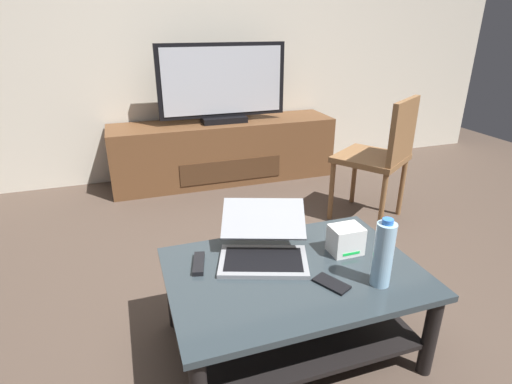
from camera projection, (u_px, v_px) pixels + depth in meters
name	position (u px, v px, depth m)	size (l,w,h in m)	color
ground_plane	(291.00, 344.00, 1.84)	(7.68, 7.68, 0.00)	#4C3D33
back_wall	(182.00, 15.00, 3.45)	(6.40, 0.12, 2.80)	beige
coffee_table	(293.00, 295.00, 1.73)	(1.03, 0.72, 0.40)	#2D383D
media_cabinet	(224.00, 151.00, 3.68)	(1.98, 0.48, 0.54)	brown
television	(223.00, 85.00, 3.43)	(1.10, 0.20, 0.66)	black
dining_chair	(382.00, 153.00, 2.81)	(0.61, 0.61, 0.89)	brown
laptop	(263.00, 243.00, 1.77)	(0.48, 0.50, 0.18)	gray
router_box	(346.00, 240.00, 1.79)	(0.14, 0.11, 0.12)	white
water_bottle_near	(383.00, 254.00, 1.54)	(0.08, 0.08, 0.28)	#99C6E5
cell_phone	(331.00, 284.00, 1.58)	(0.07, 0.14, 0.01)	black
tv_remote	(199.00, 263.00, 1.71)	(0.04, 0.16, 0.02)	black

